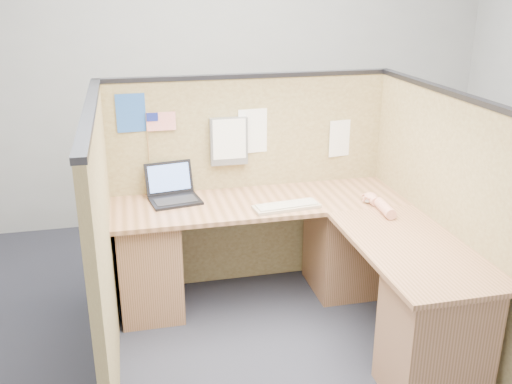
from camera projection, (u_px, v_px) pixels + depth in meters
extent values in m
plane|color=black|center=(285.00, 352.00, 3.46)|extent=(5.00, 5.00, 0.00)
plane|color=#9C9FA1|center=(218.00, 68.00, 5.03)|extent=(5.00, 0.00, 5.00)
cube|color=brown|center=(249.00, 183.00, 4.11)|extent=(2.05, 0.05, 1.50)
cube|color=#232328|center=(248.00, 76.00, 3.85)|extent=(2.05, 0.06, 0.03)
cube|color=brown|center=(104.00, 249.00, 3.08)|extent=(0.05, 1.80, 1.50)
cube|color=#232328|center=(90.00, 110.00, 2.81)|extent=(0.06, 1.80, 0.03)
cube|color=brown|center=(439.00, 217.00, 3.50)|extent=(0.05, 1.80, 1.50)
cube|color=#232328|center=(454.00, 93.00, 3.24)|extent=(0.06, 1.80, 0.03)
cube|color=brown|center=(259.00, 203.00, 3.83)|extent=(1.95, 0.60, 0.03)
cube|color=brown|center=(413.00, 248.00, 3.17)|extent=(0.60, 1.15, 0.03)
cube|color=brown|center=(150.00, 263.00, 3.79)|extent=(0.40, 0.50, 0.70)
cube|color=brown|center=(340.00, 244.00, 4.08)|extent=(0.40, 0.50, 0.70)
cube|color=brown|center=(436.00, 337.00, 3.00)|extent=(0.50, 0.40, 0.70)
cube|color=black|center=(175.00, 201.00, 3.80)|extent=(0.36, 0.29, 0.02)
cube|color=black|center=(172.00, 177.00, 3.90)|extent=(0.33, 0.12, 0.22)
cube|color=#4B66A6|center=(173.00, 178.00, 3.89)|extent=(0.29, 0.10, 0.18)
cube|color=tan|center=(287.00, 207.00, 3.69)|extent=(0.45, 0.20, 0.02)
cube|color=silver|center=(287.00, 205.00, 3.69)|extent=(0.41, 0.16, 0.01)
ellipsoid|color=silver|center=(370.00, 200.00, 3.78)|extent=(0.11, 0.07, 0.04)
ellipsoid|color=tan|center=(371.00, 196.00, 3.77)|extent=(0.09, 0.11, 0.05)
cylinder|color=tan|center=(374.00, 201.00, 3.73)|extent=(0.06, 0.05, 0.06)
cylinder|color=tan|center=(385.00, 208.00, 3.61)|extent=(0.09, 0.25, 0.08)
cube|color=#234FA0|center=(131.00, 113.00, 3.73)|extent=(0.19, 0.01, 0.25)
cylinder|color=olive|center=(148.00, 138.00, 3.79)|extent=(0.01, 0.01, 0.33)
cube|color=red|center=(161.00, 121.00, 3.78)|extent=(0.19, 0.00, 0.12)
cube|color=navy|center=(152.00, 117.00, 3.75)|extent=(0.08, 0.00, 0.06)
cube|color=slate|center=(229.00, 141.00, 3.91)|extent=(0.26, 0.05, 0.33)
cube|color=white|center=(229.00, 139.00, 3.88)|extent=(0.23, 0.01, 0.28)
cube|color=white|center=(255.00, 131.00, 3.96)|extent=(0.24, 0.03, 0.31)
cube|color=white|center=(342.00, 138.00, 4.13)|extent=(0.21, 0.03, 0.27)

